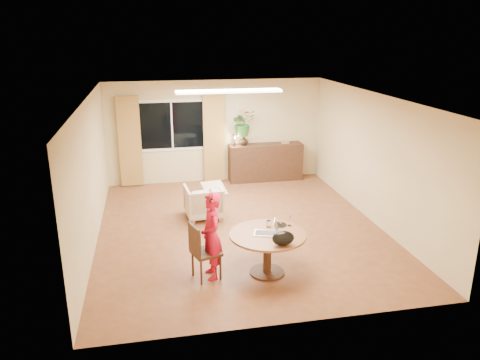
# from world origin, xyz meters

# --- Properties ---
(floor) EXTENTS (6.50, 6.50, 0.00)m
(floor) POSITION_xyz_m (0.00, 0.00, 0.00)
(floor) COLOR brown
(floor) RESTS_ON ground
(ceiling) EXTENTS (6.50, 6.50, 0.00)m
(ceiling) POSITION_xyz_m (0.00, 0.00, 2.60)
(ceiling) COLOR white
(ceiling) RESTS_ON wall_back
(wall_back) EXTENTS (5.50, 0.00, 5.50)m
(wall_back) POSITION_xyz_m (0.00, 3.25, 1.30)
(wall_back) COLOR tan
(wall_back) RESTS_ON floor
(wall_left) EXTENTS (0.00, 6.50, 6.50)m
(wall_left) POSITION_xyz_m (-2.75, 0.00, 1.30)
(wall_left) COLOR tan
(wall_left) RESTS_ON floor
(wall_right) EXTENTS (0.00, 6.50, 6.50)m
(wall_right) POSITION_xyz_m (2.75, 0.00, 1.30)
(wall_right) COLOR tan
(wall_right) RESTS_ON floor
(window) EXTENTS (1.70, 0.03, 1.30)m
(window) POSITION_xyz_m (-1.10, 3.23, 1.50)
(window) COLOR white
(window) RESTS_ON wall_back
(curtain_left) EXTENTS (0.55, 0.08, 2.25)m
(curtain_left) POSITION_xyz_m (-2.15, 3.15, 1.15)
(curtain_left) COLOR olive
(curtain_left) RESTS_ON wall_back
(curtain_right) EXTENTS (0.55, 0.08, 2.25)m
(curtain_right) POSITION_xyz_m (-0.05, 3.15, 1.15)
(curtain_right) COLOR olive
(curtain_right) RESTS_ON wall_back
(ceiling_panel) EXTENTS (2.20, 0.35, 0.05)m
(ceiling_panel) POSITION_xyz_m (0.00, 1.20, 2.57)
(ceiling_panel) COLOR white
(ceiling_panel) RESTS_ON ceiling
(dining_table) EXTENTS (1.22, 1.22, 0.70)m
(dining_table) POSITION_xyz_m (0.08, -1.85, 0.55)
(dining_table) COLOR brown
(dining_table) RESTS_ON floor
(dining_chair) EXTENTS (0.55, 0.52, 0.93)m
(dining_chair) POSITION_xyz_m (-0.90, -1.81, 0.47)
(dining_chair) COLOR black
(dining_chair) RESTS_ON floor
(child) EXTENTS (0.55, 0.39, 1.41)m
(child) POSITION_xyz_m (-0.81, -1.78, 0.70)
(child) COLOR #B50D25
(child) RESTS_ON floor
(laptop) EXTENTS (0.44, 0.36, 0.25)m
(laptop) POSITION_xyz_m (0.04, -1.85, 0.82)
(laptop) COLOR #B7B7BC
(laptop) RESTS_ON dining_table
(tumbler) EXTENTS (0.10, 0.10, 0.11)m
(tumbler) POSITION_xyz_m (0.16, -1.60, 0.75)
(tumbler) COLOR white
(tumbler) RESTS_ON dining_table
(wine_glass) EXTENTS (0.07, 0.07, 0.19)m
(wine_glass) POSITION_xyz_m (0.51, -1.62, 0.79)
(wine_glass) COLOR white
(wine_glass) RESTS_ON dining_table
(pot_lid) EXTENTS (0.24, 0.24, 0.04)m
(pot_lid) POSITION_xyz_m (0.36, -1.56, 0.71)
(pot_lid) COLOR white
(pot_lid) RESTS_ON dining_table
(handbag) EXTENTS (0.37, 0.25, 0.23)m
(handbag) POSITION_xyz_m (0.20, -2.30, 0.81)
(handbag) COLOR black
(handbag) RESTS_ON dining_table
(armchair) EXTENTS (0.80, 0.82, 0.69)m
(armchair) POSITION_xyz_m (-0.64, 0.74, 0.35)
(armchair) COLOR beige
(armchair) RESTS_ON floor
(throw) EXTENTS (0.52, 0.61, 0.03)m
(throw) POSITION_xyz_m (-0.41, 0.72, 0.71)
(throw) COLOR beige
(throw) RESTS_ON armchair
(sideboard) EXTENTS (1.92, 0.47, 0.96)m
(sideboard) POSITION_xyz_m (1.27, 3.01, 0.48)
(sideboard) COLOR black
(sideboard) RESTS_ON floor
(vase) EXTENTS (0.26, 0.26, 0.25)m
(vase) POSITION_xyz_m (0.69, 3.01, 1.08)
(vase) COLOR black
(vase) RESTS_ON sideboard
(bouquet) EXTENTS (0.71, 0.66, 0.66)m
(bouquet) POSITION_xyz_m (0.67, 3.01, 1.54)
(bouquet) COLOR #296927
(bouquet) RESTS_ON vase
(book_stack) EXTENTS (0.20, 0.15, 0.08)m
(book_stack) POSITION_xyz_m (1.80, 3.01, 1.00)
(book_stack) COLOR #91644A
(book_stack) RESTS_ON sideboard
(desk_lamp) EXTENTS (0.16, 0.16, 0.31)m
(desk_lamp) POSITION_xyz_m (0.45, 2.96, 1.11)
(desk_lamp) COLOR black
(desk_lamp) RESTS_ON sideboard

